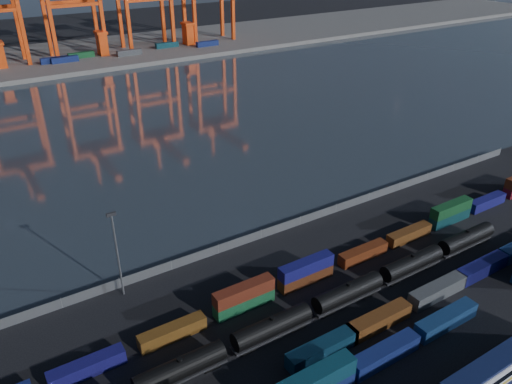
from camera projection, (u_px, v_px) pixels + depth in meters
ground at (352, 318)px, 82.35m from camera, size 700.00×700.00×0.00m
harbor_water at (133, 126)px, 160.70m from camera, size 700.00×700.00×0.00m
far_quay at (56, 58)px, 238.58m from camera, size 700.00×70.00×2.00m
container_row_south at (382, 351)px, 73.03m from camera, size 139.93×2.50×5.34m
container_row_mid at (309, 355)px, 73.26m from camera, size 141.84×2.49×5.30m
container_row_north at (353, 255)px, 94.94m from camera, size 128.01×2.23×4.75m
tanker_string at (272, 327)px, 77.39m from camera, size 106.95×3.00×4.29m
waterfront_fence at (261, 234)px, 102.77m from camera, size 160.12×0.12×2.20m
yard_light_mast at (117, 250)px, 83.30m from camera, size 1.60×0.40×16.60m
quay_containers at (37, 62)px, 221.49m from camera, size 172.58×10.99×2.60m
straddle_carriers at (53, 48)px, 226.72m from camera, size 140.00×7.00×11.10m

